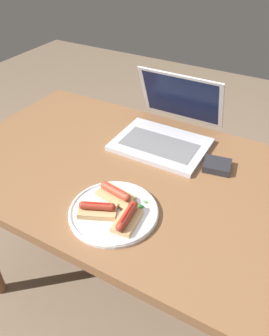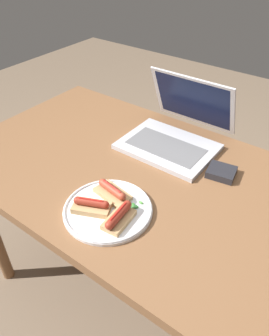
# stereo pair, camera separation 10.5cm
# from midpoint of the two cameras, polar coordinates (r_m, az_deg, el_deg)

# --- Properties ---
(ground_plane) EXTENTS (6.00, 6.00, 0.00)m
(ground_plane) POSITION_cam_midpoint_polar(r_m,az_deg,el_deg) (1.72, -2.12, -20.74)
(ground_plane) COLOR #75604C
(desk) EXTENTS (1.32, 0.79, 0.76)m
(desk) POSITION_cam_midpoint_polar(r_m,az_deg,el_deg) (1.20, -2.85, -3.69)
(desk) COLOR brown
(desk) RESTS_ON ground_plane
(laptop) EXTENTS (0.34, 0.35, 0.24)m
(laptop) POSITION_cam_midpoint_polar(r_m,az_deg,el_deg) (1.27, 3.26, 6.43)
(laptop) COLOR #B7B7BC
(laptop) RESTS_ON desk
(plate) EXTENTS (0.27, 0.27, 0.02)m
(plate) POSITION_cam_midpoint_polar(r_m,az_deg,el_deg) (0.98, -6.74, -7.68)
(plate) COLOR silver
(plate) RESTS_ON desk
(sausage_toast_left) EXTENTS (0.07, 0.12, 0.04)m
(sausage_toast_left) POSITION_cam_midpoint_polar(r_m,az_deg,el_deg) (0.93, -4.56, -8.87)
(sausage_toast_left) COLOR tan
(sausage_toast_left) RESTS_ON plate
(sausage_toast_middle) EXTENTS (0.13, 0.08, 0.04)m
(sausage_toast_middle) POSITION_cam_midpoint_polar(r_m,az_deg,el_deg) (1.01, -6.32, -4.55)
(sausage_toast_middle) COLOR tan
(sausage_toast_middle) RESTS_ON plate
(sausage_toast_right) EXTENTS (0.13, 0.10, 0.04)m
(sausage_toast_right) POSITION_cam_midpoint_polar(r_m,az_deg,el_deg) (0.97, -9.60, -7.24)
(sausage_toast_right) COLOR tan
(sausage_toast_right) RESTS_ON plate
(salad_pile) EXTENTS (0.04, 0.06, 0.01)m
(salad_pile) POSITION_cam_midpoint_polar(r_m,az_deg,el_deg) (0.98, -2.44, -6.91)
(salad_pile) COLOR #4C8E3D
(salad_pile) RESTS_ON plate
(external_drive) EXTENTS (0.10, 0.10, 0.02)m
(external_drive) POSITION_cam_midpoint_polar(r_m,az_deg,el_deg) (1.16, 11.70, 0.32)
(external_drive) COLOR #232328
(external_drive) RESTS_ON desk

